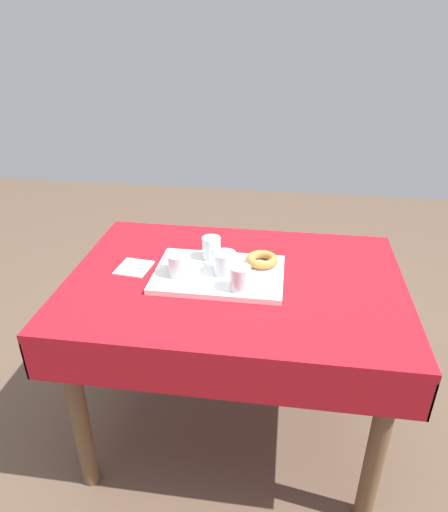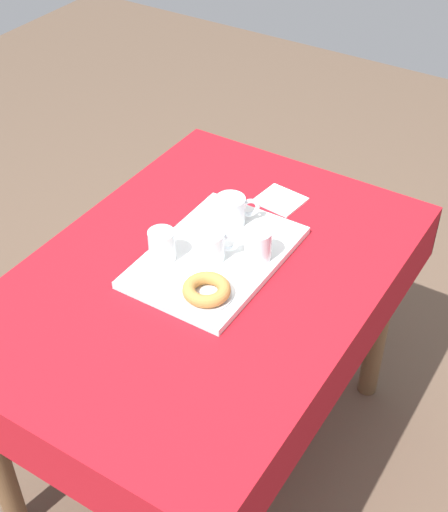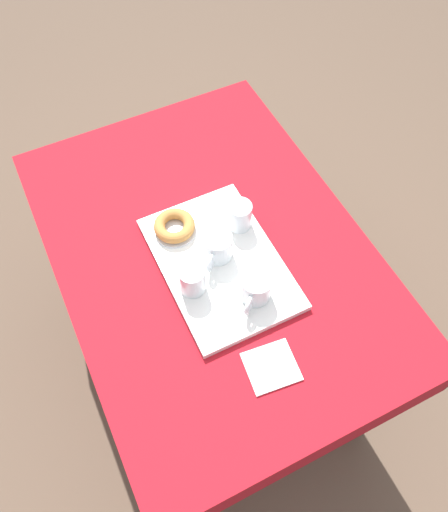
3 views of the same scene
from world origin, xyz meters
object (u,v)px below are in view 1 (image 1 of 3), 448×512
(dining_table, at_px, (235,305))
(water_glass_near, at_px, (211,249))
(tea_mug_left, at_px, (225,263))
(donut_plate_left, at_px, (262,264))
(serving_tray, at_px, (219,274))
(tea_mug_right, at_px, (179,265))
(water_glass_far, at_px, (240,279))
(paper_napkin, at_px, (134,268))
(sugar_donut_left, at_px, (262,260))

(dining_table, bearing_deg, water_glass_near, -44.53)
(tea_mug_left, xyz_separation_m, donut_plate_left, (-0.13, -0.07, -0.03))
(serving_tray, height_order, water_glass_near, water_glass_near)
(dining_table, bearing_deg, tea_mug_right, 10.67)
(water_glass_near, distance_m, water_glass_far, 0.24)
(serving_tray, bearing_deg, water_glass_near, -66.42)
(dining_table, bearing_deg, paper_napkin, -2.23)
(water_glass_far, distance_m, sugar_donut_left, 0.19)
(water_glass_near, relative_size, water_glass_far, 1.00)
(dining_table, xyz_separation_m, water_glass_far, (-0.03, 0.10, 0.18))
(water_glass_near, bearing_deg, tea_mug_right, 55.80)
(water_glass_far, relative_size, donut_plate_left, 0.69)
(dining_table, xyz_separation_m, serving_tray, (0.06, -0.00, 0.13))
(tea_mug_right, bearing_deg, water_glass_far, 163.19)
(dining_table, xyz_separation_m, paper_napkin, (0.38, -0.01, 0.12))
(water_glass_far, distance_m, paper_napkin, 0.43)
(dining_table, distance_m, water_glass_far, 0.21)
(serving_tray, bearing_deg, tea_mug_right, 15.45)
(dining_table, bearing_deg, water_glass_far, 105.54)
(tea_mug_right, bearing_deg, water_glass_near, -124.20)
(serving_tray, xyz_separation_m, donut_plate_left, (-0.15, -0.07, 0.01))
(serving_tray, bearing_deg, water_glass_far, 129.74)
(water_glass_far, xyz_separation_m, donut_plate_left, (-0.06, -0.17, -0.03))
(tea_mug_left, bearing_deg, serving_tray, -11.60)
(serving_tray, distance_m, tea_mug_right, 0.15)
(sugar_donut_left, bearing_deg, serving_tray, 24.92)
(serving_tray, distance_m, tea_mug_left, 0.05)
(serving_tray, height_order, water_glass_far, water_glass_far)
(water_glass_far, relative_size, paper_napkin, 0.68)
(paper_napkin, bearing_deg, dining_table, 177.77)
(sugar_donut_left, bearing_deg, paper_napkin, 6.70)
(serving_tray, xyz_separation_m, tea_mug_left, (-0.02, 0.00, 0.05))
(tea_mug_left, relative_size, sugar_donut_left, 0.88)
(dining_table, relative_size, tea_mug_right, 11.43)
(donut_plate_left, bearing_deg, serving_tray, 24.92)
(water_glass_near, relative_size, donut_plate_left, 0.69)
(tea_mug_left, bearing_deg, paper_napkin, -3.03)
(water_glass_far, height_order, sugar_donut_left, water_glass_far)
(dining_table, height_order, tea_mug_right, tea_mug_right)
(water_glass_far, bearing_deg, water_glass_near, -57.39)
(tea_mug_left, height_order, sugar_donut_left, tea_mug_left)
(tea_mug_right, height_order, water_glass_far, water_glass_far)
(serving_tray, distance_m, paper_napkin, 0.32)
(water_glass_far, height_order, paper_napkin, water_glass_far)
(dining_table, height_order, water_glass_far, water_glass_far)
(tea_mug_left, distance_m, water_glass_far, 0.12)
(donut_plate_left, height_order, sugar_donut_left, sugar_donut_left)
(donut_plate_left, bearing_deg, dining_table, 37.83)
(tea_mug_left, relative_size, water_glass_far, 1.22)
(donut_plate_left, xyz_separation_m, sugar_donut_left, (0.00, 0.00, 0.02))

